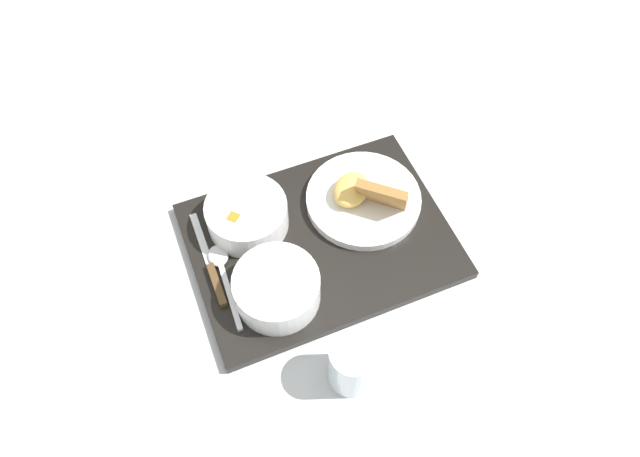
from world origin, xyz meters
TOP-DOWN VIEW (x-y plane):
  - ground_plane at (0.00, 0.00)m, footprint 4.00×4.00m
  - serving_tray at (0.00, 0.00)m, footprint 0.46×0.36m
  - bowl_salad at (-0.11, 0.06)m, footprint 0.14×0.14m
  - bowl_soup at (-0.10, -0.09)m, footprint 0.14×0.14m
  - plate_main at (0.10, 0.05)m, footprint 0.20×0.20m
  - knife at (-0.19, -0.02)m, footprint 0.03×0.19m
  - spoon at (-0.17, -0.02)m, footprint 0.04×0.16m
  - glass_water at (-0.02, -0.24)m, footprint 0.07×0.07m

SIDE VIEW (x-z plane):
  - ground_plane at x=0.00m, z-range 0.00..0.00m
  - serving_tray at x=0.00m, z-range 0.00..0.02m
  - knife at x=-0.19m, z-range 0.02..0.03m
  - spoon at x=-0.17m, z-range 0.02..0.03m
  - plate_main at x=0.10m, z-range -0.01..0.08m
  - glass_water at x=-0.02m, z-range -0.01..0.10m
  - bowl_salad at x=-0.11m, z-range 0.02..0.08m
  - bowl_soup at x=-0.10m, z-range 0.02..0.08m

